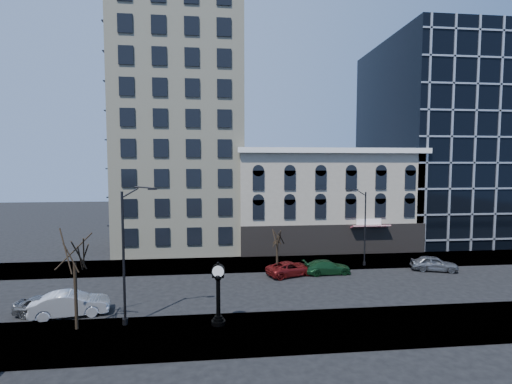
{
  "coord_description": "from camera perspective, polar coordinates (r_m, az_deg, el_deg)",
  "views": [
    {
      "loc": [
        -1.66,
        -30.43,
        10.53
      ],
      "look_at": [
        2.0,
        4.0,
        8.0
      ],
      "focal_mm": 26.0,
      "sensor_mm": 36.0,
      "label": 1
    }
  ],
  "objects": [
    {
      "name": "glass_office",
      "position": [
        61.49,
        27.36,
        6.95
      ],
      "size": [
        20.0,
        20.15,
        28.0
      ],
      "color": "black",
      "rests_on": "ground"
    },
    {
      "name": "sidewalk_near",
      "position": [
        24.81,
        -1.78,
        -20.79
      ],
      "size": [
        160.0,
        6.0,
        0.12
      ],
      "primitive_type": "cube",
      "color": "gray",
      "rests_on": "ground"
    },
    {
      "name": "car_far_b",
      "position": [
        37.2,
        10.87,
        -11.27
      ],
      "size": [
        4.71,
        2.14,
        1.34
      ],
      "primitive_type": "imported",
      "rotation": [
        0.0,
        0.0,
        1.63
      ],
      "color": "#143F1E",
      "rests_on": "ground"
    },
    {
      "name": "cream_tower",
      "position": [
        50.29,
        -11.4,
        14.17
      ],
      "size": [
        15.9,
        15.4,
        42.5
      ],
      "color": "beige",
      "rests_on": "ground"
    },
    {
      "name": "car_near_a",
      "position": [
        30.85,
        -29.63,
        -14.94
      ],
      "size": [
        4.36,
        2.27,
        1.42
      ],
      "primitive_type": "imported",
      "rotation": [
        0.0,
        0.0,
        1.42
      ],
      "color": "#595B60",
      "rests_on": "ground"
    },
    {
      "name": "car_far_c",
      "position": [
        41.54,
        25.7,
        -9.87
      ],
      "size": [
        4.68,
        3.03,
        1.48
      ],
      "primitive_type": "imported",
      "rotation": [
        0.0,
        0.0,
        1.25
      ],
      "color": "#595B60",
      "rests_on": "ground"
    },
    {
      "name": "car_far_a",
      "position": [
        36.23,
        5.37,
        -11.64
      ],
      "size": [
        5.23,
        3.65,
        1.33
      ],
      "primitive_type": "imported",
      "rotation": [
        0.0,
        0.0,
        1.91
      ],
      "color": "maroon",
      "rests_on": "ground"
    },
    {
      "name": "street_clock",
      "position": [
        25.17,
        -5.83,
        -15.65
      ],
      "size": [
        0.94,
        0.94,
        4.16
      ],
      "rotation": [
        0.0,
        0.0,
        -0.15
      ],
      "color": "black",
      "rests_on": "sidewalk_near"
    },
    {
      "name": "victorian_row",
      "position": [
        48.51,
        10.32,
        -1.25
      ],
      "size": [
        22.6,
        11.19,
        12.5
      ],
      "color": "#A59B88",
      "rests_on": "ground"
    },
    {
      "name": "bare_tree_near",
      "position": [
        26.07,
        -26.2,
        -7.83
      ],
      "size": [
        3.99,
        3.99,
        6.85
      ],
      "color": "black",
      "rests_on": "sidewalk_near"
    },
    {
      "name": "bare_tree_far",
      "position": [
        38.99,
        3.29,
        -6.68
      ],
      "size": [
        2.38,
        2.38,
        4.09
      ],
      "color": "black",
      "rests_on": "sidewalk_far"
    },
    {
      "name": "street_lamp_far",
      "position": [
        39.4,
        15.76,
        -2.24
      ],
      "size": [
        2.09,
        0.56,
        8.1
      ],
      "rotation": [
        0.0,
        0.0,
        3.3
      ],
      "color": "black",
      "rests_on": "sidewalk_far"
    },
    {
      "name": "ground",
      "position": [
        32.25,
        -2.88,
        -14.89
      ],
      "size": [
        160.0,
        160.0,
        0.0
      ],
      "primitive_type": "plane",
      "color": "black",
      "rests_on": "ground"
    },
    {
      "name": "sidewalk_far",
      "position": [
        39.87,
        -3.53,
        -11.05
      ],
      "size": [
        160.0,
        6.0,
        0.12
      ],
      "primitive_type": "cube",
      "color": "gray",
      "rests_on": "ground"
    },
    {
      "name": "car_near_b",
      "position": [
        29.98,
        -26.64,
        -15.14
      ],
      "size": [
        5.34,
        2.79,
        1.67
      ],
      "primitive_type": "imported",
      "rotation": [
        0.0,
        0.0,
        1.78
      ],
      "color": "silver",
      "rests_on": "ground"
    },
    {
      "name": "street_lamp_near",
      "position": [
        25.12,
        -18.33,
        -3.9
      ],
      "size": [
        2.39,
        0.37,
        9.24
      ],
      "rotation": [
        0.0,
        0.0,
        0.03
      ],
      "color": "black",
      "rests_on": "sidewalk_near"
    }
  ]
}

